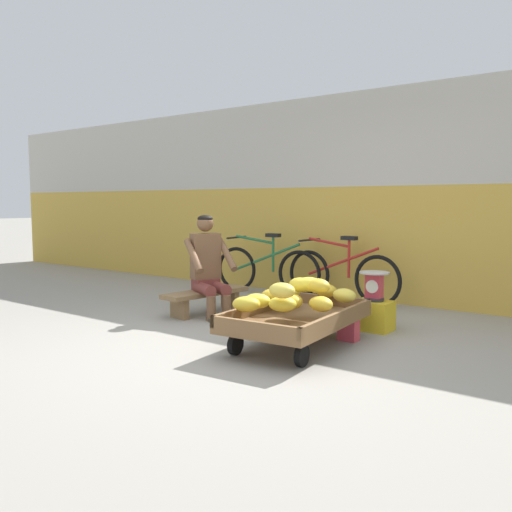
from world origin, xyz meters
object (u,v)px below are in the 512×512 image
plastic_crate (374,316)px  bicycle_far_left (342,275)px  low_bench (206,296)px  bicycle_near_left (267,269)px  vendor_seated (208,266)px  shopping_bag (348,328)px  banana_cart (297,320)px  weighing_scale (374,286)px

plastic_crate → bicycle_far_left: size_ratio=0.22×
low_bench → bicycle_near_left: (-0.24, 1.53, 0.15)m
plastic_crate → vendor_seated: bearing=-166.7°
bicycle_far_left → shopping_bag: bicycle_far_left is taller
banana_cart → bicycle_near_left: bicycle_near_left is taller
shopping_bag → plastic_crate: bearing=88.9°
weighing_scale → shopping_bag: size_ratio=1.25×
low_bench → plastic_crate: size_ratio=3.13×
vendor_seated → banana_cart: bearing=-19.9°
vendor_seated → weighing_scale: (1.83, 0.43, -0.11)m
bicycle_near_left → bicycle_far_left: same height
vendor_seated → plastic_crate: bearing=13.3°
plastic_crate → low_bench: bearing=-168.4°
low_bench → bicycle_far_left: (0.89, 1.63, 0.15)m
weighing_scale → shopping_bag: weighing_scale is taller
banana_cart → vendor_seated: (-1.56, 0.56, 0.33)m
plastic_crate → bicycle_far_left: bearing=129.5°
banana_cart → bicycle_near_left: (-1.87, 2.13, 0.11)m
plastic_crate → shopping_bag: (-0.01, -0.52, -0.03)m
low_bench → shopping_bag: 1.91m
low_bench → bicycle_far_left: 1.86m
bicycle_far_left → low_bench: bearing=-118.5°
bicycle_near_left → shopping_bag: 2.72m
bicycle_near_left → shopping_bag: size_ratio=6.91×
low_bench → weighing_scale: size_ratio=3.76×
vendor_seated → bicycle_far_left: 1.87m
banana_cart → low_bench: size_ratio=1.33×
bicycle_near_left → weighing_scale: bearing=-27.9°
vendor_seated → bicycle_near_left: 1.62m
plastic_crate → weighing_scale: bearing=-90.0°
vendor_seated → shopping_bag: vendor_seated is taller
banana_cart → plastic_crate: size_ratio=4.17×
weighing_scale → low_bench: bearing=-168.4°
vendor_seated → bicycle_far_left: vendor_seated is taller
low_bench → vendor_seated: bearing=-27.3°
banana_cart → shopping_bag: banana_cart is taller
vendor_seated → shopping_bag: bearing=-2.8°
banana_cart → weighing_scale: (0.28, 1.00, 0.21)m
banana_cart → weighing_scale: weighing_scale is taller
low_bench → bicycle_far_left: bearing=61.5°
vendor_seated → low_bench: bearing=152.7°
low_bench → shopping_bag: bearing=-3.9°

